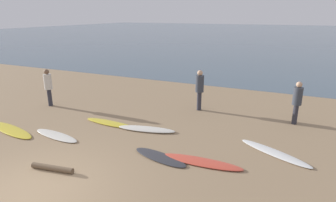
% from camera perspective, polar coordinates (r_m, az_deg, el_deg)
% --- Properties ---
extents(ground_plane, '(120.00, 120.00, 0.20)m').
position_cam_1_polar(ground_plane, '(15.65, 2.82, 1.28)').
color(ground_plane, '#997C5B').
rests_on(ground_plane, ground).
extents(ocean_water, '(140.00, 100.00, 0.01)m').
position_cam_1_polar(ocean_water, '(66.53, 20.19, 12.56)').
color(ocean_water, '#475B6B').
rests_on(ocean_water, ground).
extents(surfboard_0, '(2.72, 1.10, 0.07)m').
position_cam_1_polar(surfboard_0, '(12.13, -28.92, -5.08)').
color(surfboard_0, yellow).
rests_on(surfboard_0, ground).
extents(surfboard_1, '(2.14, 0.79, 0.06)m').
position_cam_1_polar(surfboard_1, '(10.92, -21.46, -6.43)').
color(surfboard_1, silver).
rests_on(surfboard_1, ground).
extents(surfboard_2, '(2.29, 0.61, 0.07)m').
position_cam_1_polar(surfboard_2, '(11.50, -11.60, -4.33)').
color(surfboard_2, yellow).
rests_on(surfboard_2, ground).
extents(surfboard_3, '(2.26, 0.93, 0.10)m').
position_cam_1_polar(surfboard_3, '(10.70, -4.32, -5.61)').
color(surfboard_3, silver).
rests_on(surfboard_3, ground).
extents(surfboard_4, '(1.98, 0.98, 0.06)m').
position_cam_1_polar(surfboard_4, '(8.76, -1.62, -11.14)').
color(surfboard_4, '#333338').
rests_on(surfboard_4, ground).
extents(surfboard_5, '(2.47, 0.63, 0.08)m').
position_cam_1_polar(surfboard_5, '(8.54, 6.63, -11.98)').
color(surfboard_5, '#D84C38').
rests_on(surfboard_5, ground).
extents(surfboard_6, '(2.36, 1.53, 0.07)m').
position_cam_1_polar(surfboard_6, '(9.58, 20.48, -9.67)').
color(surfboard_6, white).
rests_on(surfboard_6, ground).
extents(person_0, '(0.37, 0.37, 1.82)m').
position_cam_1_polar(person_0, '(12.64, 6.33, 2.83)').
color(person_0, '#2D2D38').
rests_on(person_0, ground).
extents(person_1, '(0.35, 0.35, 1.74)m').
position_cam_1_polar(person_1, '(14.29, -22.84, 3.05)').
color(person_1, '#2D2D38').
rests_on(person_1, ground).
extents(person_2, '(0.34, 0.34, 1.71)m').
position_cam_1_polar(person_2, '(12.03, 24.42, 0.29)').
color(person_2, '#2D2D38').
rests_on(person_2, ground).
extents(driftwood_log, '(1.28, 0.36, 0.16)m').
position_cam_1_polar(driftwood_log, '(8.71, -22.10, -12.30)').
color(driftwood_log, brown).
rests_on(driftwood_log, ground).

